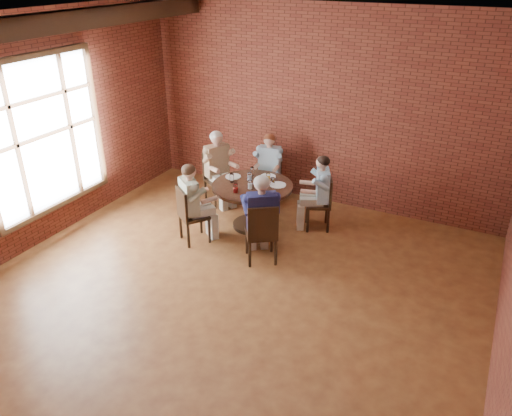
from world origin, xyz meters
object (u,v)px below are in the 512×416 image
at_px(chair_b, 270,175).
at_px(dining_table, 252,197).
at_px(chair_d, 189,213).
at_px(smartphone, 256,198).
at_px(chair_a, 323,201).
at_px(diner_d, 193,204).
at_px(diner_e, 261,219).
at_px(diner_a, 319,193).
at_px(chair_c, 216,175).
at_px(diner_c, 219,168).
at_px(diner_b, 269,169).
at_px(chair_e, 262,232).

bearing_deg(chair_b, dining_table, -90.00).
bearing_deg(chair_d, smartphone, -117.09).
relative_size(chair_a, diner_d, 0.69).
xyz_separation_m(chair_a, diner_e, (-0.46, -1.32, 0.19)).
relative_size(diner_a, diner_d, 0.97).
bearing_deg(chair_c, chair_d, -135.75).
xyz_separation_m(dining_table, smartphone, (0.28, -0.41, 0.23)).
bearing_deg(diner_d, chair_c, -36.91).
bearing_deg(diner_c, diner_b, -30.64).
relative_size(chair_e, smartphone, 6.04).
distance_m(chair_a, smartphone, 1.19).
bearing_deg(diner_b, diner_a, -35.59).
xyz_separation_m(diner_d, chair_e, (1.22, -0.10, -0.13)).
xyz_separation_m(chair_c, diner_d, (0.44, -1.40, 0.14)).
xyz_separation_m(chair_d, diner_d, (0.05, 0.06, 0.15)).
bearing_deg(chair_d, chair_e, -145.72).
relative_size(diner_d, smartphone, 8.22).
bearing_deg(chair_a, diner_e, -43.72).
bearing_deg(diner_a, chair_d, -74.99).
relative_size(chair_c, smartphone, 5.98).
height_order(chair_c, chair_e, chair_e).
relative_size(chair_b, diner_e, 0.67).
relative_size(diner_b, diner_c, 0.95).
xyz_separation_m(chair_b, chair_e, (0.83, -1.97, 0.02)).
xyz_separation_m(dining_table, diner_c, (-0.95, 0.53, 0.14)).
bearing_deg(chair_e, diner_d, -38.93).
bearing_deg(chair_a, diner_c, -116.33).
bearing_deg(chair_d, diner_d, -90.00).
distance_m(chair_a, chair_d, 2.16).
bearing_deg(dining_table, chair_d, -125.69).
xyz_separation_m(chair_a, chair_c, (-2.07, 0.10, 0.02)).
relative_size(dining_table, chair_d, 1.43).
relative_size(diner_a, chair_b, 1.39).
relative_size(diner_d, chair_e, 1.36).
xyz_separation_m(chair_b, smartphone, (0.48, -1.47, 0.26)).
bearing_deg(chair_b, chair_a, -35.82).
relative_size(dining_table, chair_a, 1.46).
height_order(chair_c, diner_e, diner_e).
height_order(chair_e, diner_e, diner_e).
distance_m(dining_table, diner_d, 1.02).
height_order(diner_d, chair_e, diner_d).
bearing_deg(diner_d, diner_e, -145.43).
bearing_deg(dining_table, diner_d, -125.69).
distance_m(diner_c, diner_d, 1.40).
bearing_deg(diner_e, diner_a, -141.25).
relative_size(diner_b, chair_d, 1.39).
xyz_separation_m(chair_d, smartphone, (0.92, 0.47, 0.26)).
bearing_deg(chair_b, chair_c, -160.64).
relative_size(chair_c, diner_e, 0.69).
xyz_separation_m(chair_e, smartphone, (-0.35, 0.50, 0.24)).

